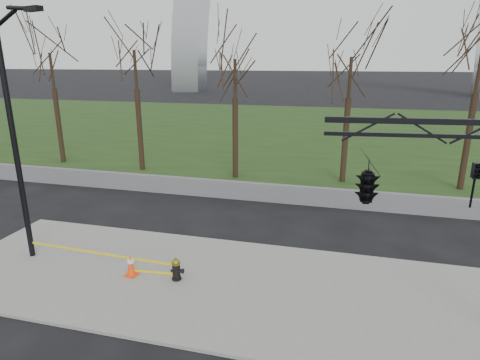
% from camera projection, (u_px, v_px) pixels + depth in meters
% --- Properties ---
extents(ground, '(500.00, 500.00, 0.00)m').
position_uv_depth(ground, '(219.00, 285.00, 12.53)').
color(ground, black).
rests_on(ground, ground).
extents(sidewalk, '(18.00, 6.00, 0.10)m').
position_uv_depth(sidewalk, '(219.00, 284.00, 12.51)').
color(sidewalk, gray).
rests_on(sidewalk, ground).
extents(grass_strip, '(120.00, 40.00, 0.06)m').
position_uv_depth(grass_strip, '(308.00, 129.00, 40.36)').
color(grass_strip, '#1C3714').
rests_on(grass_strip, ground).
extents(guardrail, '(60.00, 0.30, 0.90)m').
position_uv_depth(guardrail, '(267.00, 193.00, 19.82)').
color(guardrail, '#59595B').
rests_on(guardrail, ground).
extents(tree_row, '(47.02, 4.00, 8.01)m').
position_uv_depth(tree_row, '(290.00, 111.00, 22.40)').
color(tree_row, black).
rests_on(tree_row, ground).
extents(fire_hydrant, '(0.46, 0.30, 0.75)m').
position_uv_depth(fire_hydrant, '(177.00, 270.00, 12.57)').
color(fire_hydrant, black).
rests_on(fire_hydrant, sidewalk).
extents(traffic_cone, '(0.41, 0.41, 0.71)m').
position_uv_depth(traffic_cone, '(131.00, 265.00, 12.81)').
color(traffic_cone, '#FF420D').
rests_on(traffic_cone, sidewalk).
extents(street_light, '(2.32, 0.88, 8.21)m').
position_uv_depth(street_light, '(16.00, 126.00, 12.80)').
color(street_light, black).
rests_on(street_light, ground).
extents(traffic_signal_mast, '(5.07, 2.53, 6.00)m').
position_uv_depth(traffic_signal_mast, '(404.00, 183.00, 8.76)').
color(traffic_signal_mast, black).
rests_on(traffic_signal_mast, ground).
extents(caution_tape, '(5.57, 0.38, 0.39)m').
position_uv_depth(caution_tape, '(110.00, 257.00, 13.19)').
color(caution_tape, yellow).
rests_on(caution_tape, ground).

